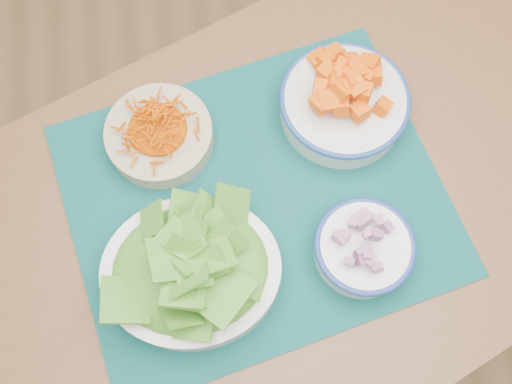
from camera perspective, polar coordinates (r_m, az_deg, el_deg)
ground at (r=1.70m, az=12.71°, el=-7.82°), size 4.00×4.00×0.00m
table at (r=1.04m, az=4.09°, el=-2.28°), size 1.28×1.08×0.75m
placemat at (r=0.92m, az=-0.00°, el=-0.67°), size 0.68×0.59×0.00m
carrot_bowl at (r=0.94m, az=-9.71°, el=5.84°), size 0.18×0.18×0.06m
squash_bowl at (r=0.95m, az=8.93°, el=9.25°), size 0.22×0.22×0.11m
lettuce_bowl at (r=0.84m, az=-6.56°, el=-7.67°), size 0.28×0.24×0.12m
onion_bowl at (r=0.87m, az=10.79°, el=-5.40°), size 0.16×0.16×0.08m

